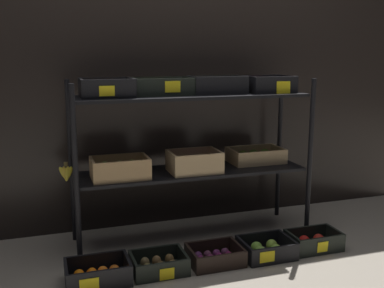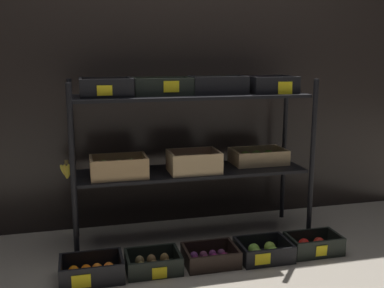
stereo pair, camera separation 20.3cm
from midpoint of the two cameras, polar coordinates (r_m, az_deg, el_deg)
The scene contains 8 objects.
ground_plane at distance 3.18m, azimuth 1.86°, elevation -11.51°, with size 10.00×10.00×0.00m, color gray.
storefront_wall at distance 3.34m, azimuth 0.01°, elevation 6.91°, with size 3.92×0.12×1.96m, color black.
display_rack at distance 2.97m, azimuth 1.75°, elevation 1.79°, with size 1.63×0.45×1.09m.
crate_ground_tangerine at distance 2.67m, azimuth -10.18°, elevation -15.39°, with size 0.35×0.24×0.12m.
crate_ground_kiwi at distance 2.73m, azimuth -2.67°, elevation -14.68°, with size 0.31×0.24×0.10m.
crate_ground_plum at distance 2.81m, azimuth 4.45°, elevation -13.96°, with size 0.31×0.24×0.10m.
crate_ground_apple_green at distance 2.92m, azimuth 10.92°, elevation -13.03°, with size 0.32×0.25×0.11m.
crate_ground_apple_red at distance 3.07m, azimuth 16.78°, elevation -12.02°, with size 0.33×0.21×0.12m.
Camera 2 is at (-0.72, -2.84, 1.24)m, focal length 42.89 mm.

